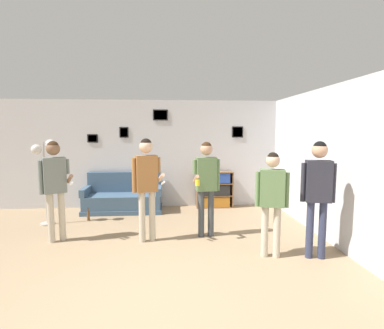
% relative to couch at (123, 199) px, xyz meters
% --- Properties ---
extents(ground_plane, '(20.00, 20.00, 0.00)m').
position_rel_couch_xyz_m(ground_plane, '(0.83, -4.12, -0.30)').
color(ground_plane, '#937A5B').
extents(wall_back, '(8.48, 0.08, 2.70)m').
position_rel_couch_xyz_m(wall_back, '(0.83, 0.41, 1.06)').
color(wall_back, silver).
rests_on(wall_back, ground_plane).
extents(wall_right, '(0.06, 6.91, 2.70)m').
position_rel_couch_xyz_m(wall_right, '(3.90, -1.87, 1.05)').
color(wall_right, silver).
rests_on(wall_right, ground_plane).
extents(couch, '(1.85, 0.80, 0.92)m').
position_rel_couch_xyz_m(couch, '(0.00, 0.00, 0.00)').
color(couch, '#3D5670').
rests_on(couch, ground_plane).
extents(bookshelf, '(0.91, 0.30, 0.91)m').
position_rel_couch_xyz_m(bookshelf, '(2.26, 0.19, 0.16)').
color(bookshelf, brown).
rests_on(bookshelf, ground_plane).
extents(floor_lamp, '(0.48, 0.28, 1.76)m').
position_rel_couch_xyz_m(floor_lamp, '(-1.42, -0.96, 1.08)').
color(floor_lamp, '#ADA89E').
rests_on(floor_lamp, ground_plane).
extents(person_player_foreground_left, '(0.60, 0.39, 1.76)m').
position_rel_couch_xyz_m(person_player_foreground_left, '(-0.85, -1.97, 0.79)').
color(person_player_foreground_left, '#B7AD99').
rests_on(person_player_foreground_left, ground_plane).
extents(person_player_foreground_center, '(0.57, 0.44, 1.80)m').
position_rel_couch_xyz_m(person_player_foreground_center, '(0.73, -2.08, 0.83)').
color(person_player_foreground_center, '#B7AD99').
rests_on(person_player_foreground_center, ground_plane).
extents(person_watcher_holding_cup, '(0.50, 0.46, 1.74)m').
position_rel_couch_xyz_m(person_watcher_holding_cup, '(1.78, -1.92, 0.78)').
color(person_watcher_holding_cup, '#3D4247').
rests_on(person_watcher_holding_cup, ground_plane).
extents(person_spectator_near_bookshelf, '(0.49, 0.28, 1.61)m').
position_rel_couch_xyz_m(person_spectator_near_bookshelf, '(2.66, -2.89, 0.68)').
color(person_spectator_near_bookshelf, '#B7AD99').
rests_on(person_spectator_near_bookshelf, ground_plane).
extents(person_spectator_far_right, '(0.49, 0.27, 1.78)m').
position_rel_couch_xyz_m(person_spectator_far_right, '(3.33, -2.98, 0.81)').
color(person_spectator_far_right, '#2D334C').
rests_on(person_spectator_far_right, ground_plane).
extents(bottle_on_floor, '(0.06, 0.06, 0.27)m').
position_rel_couch_xyz_m(bottle_on_floor, '(-0.64, -0.74, -0.19)').
color(bottle_on_floor, brown).
rests_on(bottle_on_floor, ground_plane).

